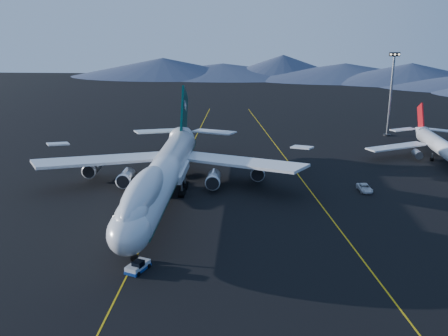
# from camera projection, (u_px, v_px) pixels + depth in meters

# --- Properties ---
(ground) EXTENTS (500.00, 500.00, 0.00)m
(ground) POSITION_uv_depth(u_px,v_px,m) (164.00, 201.00, 101.24)
(ground) COLOR black
(ground) RESTS_ON ground
(taxiway_line_main) EXTENTS (0.25, 220.00, 0.01)m
(taxiway_line_main) POSITION_uv_depth(u_px,v_px,m) (164.00, 200.00, 101.23)
(taxiway_line_main) COLOR gold
(taxiway_line_main) RESTS_ON ground
(taxiway_line_side) EXTENTS (28.08, 198.09, 0.01)m
(taxiway_line_side) POSITION_uv_depth(u_px,v_px,m) (308.00, 187.00, 109.16)
(taxiway_line_side) COLOR gold
(taxiway_line_side) RESTS_ON ground
(boeing_747) EXTENTS (59.62, 72.43, 19.37)m
(boeing_747) POSITION_uv_depth(u_px,v_px,m) (163.00, 173.00, 99.62)
(boeing_747) COLOR silver
(boeing_747) RESTS_ON ground
(pushback_tug) EXTENTS (3.44, 4.56, 1.78)m
(pushback_tug) POSITION_uv_depth(u_px,v_px,m) (138.00, 267.00, 72.77)
(pushback_tug) COLOR silver
(pushback_tug) RESTS_ON ground
(second_jet) EXTENTS (38.63, 43.65, 12.42)m
(second_jet) POSITION_uv_depth(u_px,v_px,m) (442.00, 147.00, 128.10)
(second_jet) COLOR silver
(second_jet) RESTS_ON ground
(service_van) EXTENTS (2.94, 5.54, 1.48)m
(service_van) POSITION_uv_depth(u_px,v_px,m) (365.00, 188.00, 106.61)
(service_van) COLOR silver
(service_van) RESTS_ON ground
(floodlight_mast) EXTENTS (3.19, 2.39, 25.84)m
(floodlight_mast) POSITION_uv_depth(u_px,v_px,m) (391.00, 94.00, 154.58)
(floodlight_mast) COLOR black
(floodlight_mast) RESTS_ON ground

